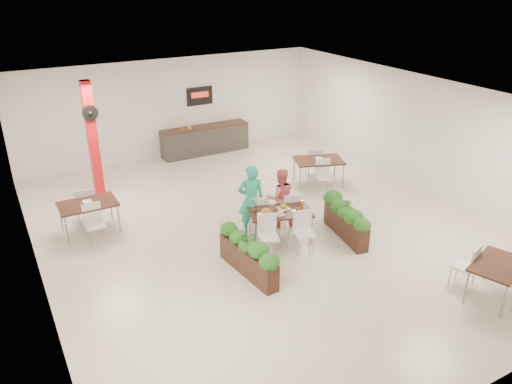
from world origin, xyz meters
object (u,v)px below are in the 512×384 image
service_counter (205,139)px  planter_left (248,252)px  main_table (280,216)px  diner_man (251,200)px  side_table_a (88,207)px  side_table_b (319,163)px  planter_right (346,218)px  side_table_c (497,270)px  red_column (93,140)px  diner_woman (280,198)px

service_counter → planter_left: (-2.25, -7.22, 0.01)m
service_counter → main_table: (-0.96, -6.36, 0.14)m
planter_left → diner_man: bearing=59.3°
side_table_a → side_table_b: bearing=-2.4°
planter_right → side_table_b: 3.16m
side_table_a → side_table_c: bearing=-46.6°
planter_left → side_table_b: size_ratio=1.11×
service_counter → planter_left: bearing=-107.3°
side_table_b → side_table_c: size_ratio=1.00×
red_column → side_table_a: size_ratio=1.97×
red_column → side_table_a: (-0.67, -1.94, -1.00)m
diner_woman → service_counter: bearing=-77.3°
side_table_a → side_table_c: size_ratio=0.97×
planter_right → service_counter: bearing=94.0°
service_counter → main_table: 6.44m
red_column → planter_right: red_column is taller
red_column → side_table_b: 6.25m
side_table_b → side_table_c: bearing=-72.8°
diner_man → main_table: bearing=139.1°
red_column → service_counter: (4.00, 1.86, -1.15)m
planter_left → side_table_a: bearing=125.3°
side_table_a → service_counter: bearing=39.1°
diner_man → planter_left: bearing=77.6°
diner_woman → planter_left: diner_woman is taller
main_table → diner_woman: 0.78m
planter_right → side_table_a: bearing=148.6°
red_column → diner_man: 4.73m
planter_left → side_table_b: planter_left is taller
side_table_a → planter_right: bearing=-31.5°
planter_left → diner_woman: bearing=41.7°
main_table → diner_woman: bearing=57.8°
main_table → side_table_c: same height
service_counter → diner_woman: size_ratio=2.04×
service_counter → diner_woman: (-0.55, -5.71, 0.24)m
side_table_b → planter_right: bearing=-93.6°
red_column → planter_left: size_ratio=1.73×
service_counter → main_table: bearing=-98.6°
diner_man → side_table_b: bearing=-133.9°
side_table_a → side_table_c: (6.09, -6.42, -0.01)m
main_table → side_table_c: (2.38, -3.86, -0.01)m
main_table → planter_left: bearing=-146.3°
diner_man → planter_right: bearing=164.3°
service_counter → side_table_c: size_ratio=1.80×
red_column → main_table: red_column is taller
main_table → side_table_a: 4.50m
diner_woman → side_table_c: 4.92m
side_table_a → side_table_b: (6.44, -0.26, 0.00)m
red_column → diner_woman: size_ratio=2.18×
side_table_c → side_table_a: bearing=115.0°
main_table → side_table_b: 3.57m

